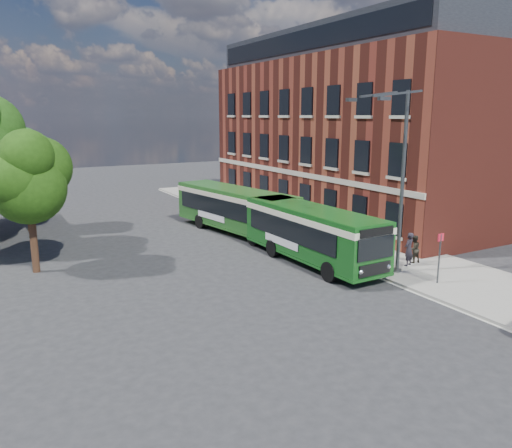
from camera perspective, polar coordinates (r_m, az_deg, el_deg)
ground at (r=24.58m, az=3.72°, el=-6.33°), size 120.00×120.00×0.00m
pavement at (r=34.72m, az=6.32°, el=-0.68°), size 6.00×48.00×0.15m
kerb_line at (r=33.11m, az=2.00°, el=-1.38°), size 0.12×48.00×0.01m
brick_office at (r=41.30m, az=11.38°, el=10.88°), size 12.10×26.00×14.20m
street_lamp at (r=24.96m, az=15.82°, el=4.82°), size 2.96×2.38×9.00m
bus_stop_sign at (r=24.68m, az=20.23°, el=-3.35°), size 0.35×0.08×2.52m
bus_front at (r=26.92m, az=6.37°, el=-0.67°), size 2.83×9.94×3.02m
bus_rear at (r=33.76m, az=-2.44°, el=2.05°), size 4.24×11.17×3.02m
pedestrian_a at (r=27.16m, az=17.06°, el=-2.77°), size 0.74×0.60×1.76m
pedestrian_b at (r=27.83m, az=17.60°, el=-2.74°), size 0.79×0.65×1.49m
tree_left at (r=27.00m, az=-24.54°, el=4.97°), size 4.29×4.08×7.24m
tree_right at (r=37.16m, az=-24.88°, el=6.53°), size 4.21×4.00×7.11m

